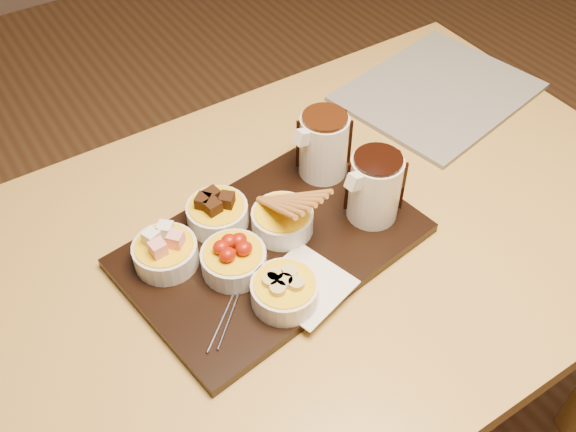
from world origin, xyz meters
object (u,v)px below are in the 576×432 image
dining_table (327,262)px  serving_board (272,245)px  bowl_strawberries (234,261)px  pitcher_milk_chocolate (324,146)px  pitcher_dark_chocolate (375,188)px  newspaper (438,92)px

dining_table → serving_board: 0.15m
bowl_strawberries → pitcher_milk_chocolate: size_ratio=0.87×
dining_table → pitcher_milk_chocolate: (0.06, 0.10, 0.17)m
bowl_strawberries → pitcher_dark_chocolate: bearing=-4.7°
pitcher_dark_chocolate → bowl_strawberries: bearing=167.3°
pitcher_dark_chocolate → newspaper: size_ratio=0.31×
pitcher_milk_chocolate → newspaper: bearing=4.6°
serving_board → pitcher_dark_chocolate: 0.19m
serving_board → pitcher_dark_chocolate: pitcher_dark_chocolate is taller
pitcher_dark_chocolate → newspaper: bearing=23.4°
bowl_strawberries → newspaper: size_ratio=0.27×
serving_board → pitcher_dark_chocolate: size_ratio=3.98×
serving_board → bowl_strawberries: (-0.08, -0.02, 0.03)m
dining_table → pitcher_dark_chocolate: 0.19m
bowl_strawberries → pitcher_dark_chocolate: (0.25, -0.02, 0.04)m
pitcher_dark_chocolate → newspaper: (0.34, 0.21, -0.07)m
bowl_strawberries → pitcher_dark_chocolate: pitcher_dark_chocolate is taller
pitcher_milk_chocolate → newspaper: pitcher_milk_chocolate is taller
dining_table → pitcher_milk_chocolate: 0.21m
dining_table → bowl_strawberries: 0.23m
dining_table → bowl_strawberries: bearing=-177.1°
dining_table → pitcher_milk_chocolate: bearing=61.1°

